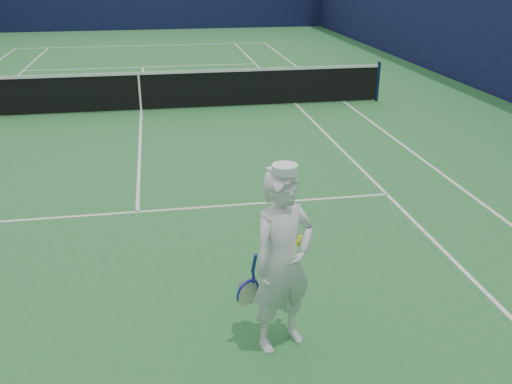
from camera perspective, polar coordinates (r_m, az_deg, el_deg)
The scene contains 5 objects.
ground at distance 15.16m, azimuth -11.40°, elevation 7.94°, with size 80.00×80.00×0.00m, color #2B7235.
court_markings at distance 15.16m, azimuth -11.40°, elevation 7.95°, with size 11.03×23.83×0.01m.
windscreen_fence at distance 14.80m, azimuth -12.01°, elevation 15.45°, with size 20.12×36.12×4.00m.
tennis_net at distance 15.04m, azimuth -11.56°, elevation 9.98°, with size 12.88×0.09×1.07m.
tennis_player at distance 5.58m, azimuth 2.69°, elevation -6.97°, with size 0.90×0.69×1.95m.
Camera 1 is at (0.42, -14.70, 3.70)m, focal length 40.00 mm.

